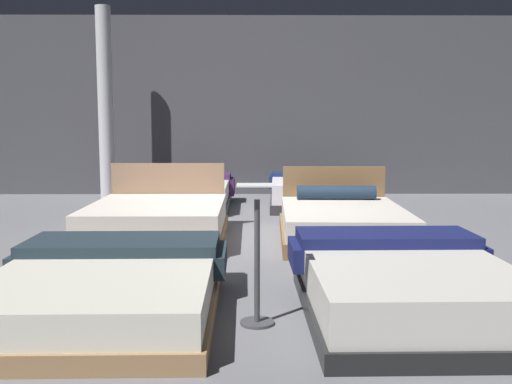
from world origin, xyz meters
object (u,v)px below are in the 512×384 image
Objects in this scene: bed_4 at (186,194)px; bed_5 at (318,193)px; support_pillar at (105,105)px; bed_3 at (342,222)px; bed_2 at (158,222)px; price_sign at (257,271)px; bed_1 at (404,285)px; bed_0 at (107,288)px.

bed_4 is 2.26m from bed_5.
bed_5 is at bearing -13.21° from support_pillar.
bed_3 reaches higher than bed_5.
bed_2 is 0.94× the size of bed_5.
price_sign is (-1.11, -5.77, 0.15)m from bed_5.
bed_1 is 0.57× the size of support_pillar.
bed_2 is 2.80m from bed_4.
bed_4 is 2.36m from support_pillar.
bed_3 is 0.63× the size of support_pillar.
bed_2 reaches higher than bed_1.
bed_5 is (0.04, 2.80, 0.02)m from bed_3.
bed_2 is 2.01× the size of price_sign.
bed_4 is (0.02, 2.80, -0.00)m from bed_2.
bed_3 is at bearing 89.54° from bed_1.
bed_0 is 2.11× the size of price_sign.
support_pillar reaches higher than price_sign.
support_pillar is (-1.58, 6.43, 1.55)m from bed_0.
bed_0 is 1.01× the size of bed_4.
bed_4 is 2.09× the size of price_sign.
bed_3 is 1.05× the size of bed_5.
bed_3 is (-0.01, 2.78, -0.01)m from bed_1.
bed_0 is 0.99× the size of bed_5.
bed_3 is 3.16m from price_sign.
bed_3 is (2.18, 2.73, 0.02)m from bed_0.
support_pillar is (-1.52, 3.75, 1.52)m from bed_2.
bed_4 is 0.98× the size of bed_5.
bed_1 is 0.96× the size of bed_4.
bed_5 is 0.60× the size of support_pillar.
bed_5 is at bearing 1.21° from bed_4.
bed_4 is at bearing 130.87° from bed_3.
bed_2 is at bearing -125.94° from bed_5.
bed_5 is at bearing 79.07° from price_sign.
bed_2 is at bearing 90.65° from bed_0.
bed_0 is at bearing -76.18° from support_pillar.
support_pillar is at bearing 137.53° from bed_3.
bed_1 is 1.00× the size of bed_2.
price_sign is at bearing -98.26° from bed_5.
price_sign is 7.31m from support_pillar.
price_sign reaches higher than bed_1.
bed_0 is 1.14m from price_sign.
bed_1 is at bearing -87.74° from bed_3.
bed_2 is 2.24m from bed_3.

